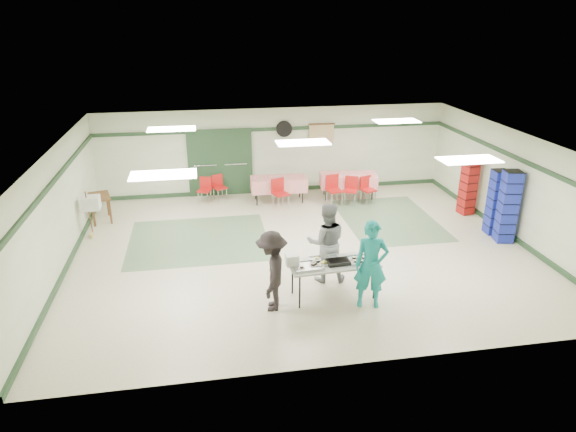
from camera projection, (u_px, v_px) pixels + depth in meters
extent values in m
plane|color=beige|center=(302.00, 249.00, 12.64)|extent=(11.00, 11.00, 0.00)
plane|color=white|center=(303.00, 142.00, 11.64)|extent=(11.00, 11.00, 0.00)
plane|color=beige|center=(275.00, 151.00, 16.26)|extent=(11.00, 0.00, 11.00)
plane|color=beige|center=(359.00, 293.00, 8.02)|extent=(11.00, 0.00, 11.00)
plane|color=beige|center=(57.00, 212.00, 11.27)|extent=(0.00, 9.00, 9.00)
plane|color=beige|center=(515.00, 185.00, 13.01)|extent=(0.00, 9.00, 9.00)
cube|color=#213D23|center=(274.00, 129.00, 15.97)|extent=(11.00, 0.06, 0.10)
cube|color=#213D23|center=(275.00, 190.00, 16.71)|extent=(11.00, 0.06, 0.12)
cube|color=#213D23|center=(53.00, 182.00, 11.02)|extent=(0.06, 9.00, 0.10)
cube|color=#213D23|center=(68.00, 264.00, 11.75)|extent=(0.06, 9.00, 0.12)
cube|color=#213D23|center=(518.00, 159.00, 12.75)|extent=(0.06, 9.00, 0.10)
cube|color=#213D23|center=(506.00, 232.00, 13.48)|extent=(0.06, 9.00, 0.12)
cube|color=#597958|center=(199.00, 240.00, 13.16)|extent=(3.50, 3.00, 0.01)
cube|color=#597958|center=(389.00, 219.00, 14.45)|extent=(2.50, 3.50, 0.01)
cube|color=#999B99|center=(205.00, 164.00, 15.97)|extent=(0.90, 0.06, 2.10)
cube|color=#999B99|center=(236.00, 162.00, 16.12)|extent=(0.90, 0.06, 2.10)
cube|color=#213D23|center=(220.00, 163.00, 16.02)|extent=(2.00, 0.03, 2.15)
cylinder|color=black|center=(284.00, 129.00, 15.99)|extent=(0.50, 0.10, 0.50)
cube|color=#CAB57E|center=(321.00, 134.00, 16.26)|extent=(0.80, 0.02, 0.60)
cube|color=#B0B0AB|center=(334.00, 264.00, 10.30)|extent=(1.85, 0.85, 0.04)
cylinder|color=black|center=(300.00, 292.00, 10.00)|extent=(0.04, 0.04, 0.72)
cylinder|color=black|center=(374.00, 283.00, 10.34)|extent=(0.04, 0.04, 0.72)
cylinder|color=black|center=(292.00, 278.00, 10.53)|extent=(0.04, 0.04, 0.72)
cylinder|color=black|center=(364.00, 270.00, 10.87)|extent=(0.04, 0.04, 0.72)
cube|color=silver|center=(362.00, 260.00, 10.38)|extent=(0.59, 0.46, 0.02)
cube|color=silver|center=(325.00, 261.00, 10.33)|extent=(0.64, 0.50, 0.02)
cube|color=silver|center=(308.00, 266.00, 10.11)|extent=(0.61, 0.48, 0.02)
cube|color=black|center=(338.00, 262.00, 10.23)|extent=(0.47, 0.31, 0.08)
cube|color=white|center=(292.00, 260.00, 10.16)|extent=(0.26, 0.24, 0.23)
imported|color=teal|center=(371.00, 265.00, 9.91)|extent=(0.74, 0.57, 1.79)
imported|color=gray|center=(326.00, 242.00, 10.90)|extent=(0.94, 0.77, 1.77)
imported|color=black|center=(272.00, 271.00, 9.84)|extent=(0.81, 1.15, 1.63)
cube|color=red|center=(349.00, 175.00, 15.93)|extent=(1.81, 0.97, 0.05)
cube|color=red|center=(348.00, 180.00, 16.00)|extent=(1.81, 0.99, 0.40)
cylinder|color=black|center=(326.00, 189.00, 15.78)|extent=(0.04, 0.04, 0.72)
cylinder|color=black|center=(373.00, 189.00, 15.83)|extent=(0.04, 0.04, 0.72)
cylinder|color=black|center=(324.00, 184.00, 16.32)|extent=(0.04, 0.04, 0.72)
cylinder|color=black|center=(369.00, 183.00, 16.36)|extent=(0.04, 0.04, 0.72)
cube|color=red|center=(279.00, 178.00, 15.58)|extent=(1.70, 0.78, 0.05)
cube|color=red|center=(279.00, 184.00, 15.66)|extent=(1.70, 0.80, 0.40)
cylinder|color=black|center=(257.00, 194.00, 15.38)|extent=(0.04, 0.04, 0.72)
cylinder|color=black|center=(303.00, 192.00, 15.56)|extent=(0.04, 0.04, 0.72)
cylinder|color=black|center=(255.00, 188.00, 15.89)|extent=(0.04, 0.04, 0.72)
cylinder|color=black|center=(300.00, 186.00, 16.07)|extent=(0.04, 0.04, 0.72)
cube|color=#AC0D18|center=(350.00, 191.00, 15.43)|extent=(0.52, 0.52, 0.04)
cube|color=#AC0D18|center=(352.00, 182.00, 15.51)|extent=(0.38, 0.20, 0.39)
cylinder|color=silver|center=(344.00, 199.00, 15.41)|extent=(0.02, 0.02, 0.41)
cylinder|color=silver|center=(355.00, 200.00, 15.34)|extent=(0.02, 0.02, 0.41)
cylinder|color=silver|center=(346.00, 196.00, 15.69)|extent=(0.02, 0.02, 0.41)
cylinder|color=silver|center=(356.00, 197.00, 15.62)|extent=(0.02, 0.02, 0.41)
cube|color=#AC0D18|center=(335.00, 191.00, 15.34)|extent=(0.51, 0.51, 0.04)
cube|color=#AC0D18|center=(332.00, 181.00, 15.42)|extent=(0.43, 0.13, 0.43)
cylinder|color=silver|center=(332.00, 201.00, 15.23)|extent=(0.02, 0.02, 0.45)
cylinder|color=silver|center=(342.00, 199.00, 15.35)|extent=(0.02, 0.02, 0.45)
cylinder|color=silver|center=(327.00, 197.00, 15.52)|extent=(0.02, 0.02, 0.45)
cylinder|color=silver|center=(337.00, 196.00, 15.64)|extent=(0.02, 0.02, 0.45)
cube|color=#AC0D18|center=(368.00, 190.00, 15.53)|extent=(0.49, 0.49, 0.04)
cube|color=#AC0D18|center=(365.00, 182.00, 15.59)|extent=(0.38, 0.16, 0.39)
cylinder|color=silver|center=(367.00, 199.00, 15.41)|extent=(0.02, 0.02, 0.41)
cylinder|color=silver|center=(375.00, 198.00, 15.55)|extent=(0.02, 0.02, 0.41)
cylinder|color=silver|center=(361.00, 196.00, 15.67)|extent=(0.02, 0.02, 0.41)
cylinder|color=silver|center=(369.00, 195.00, 15.80)|extent=(0.02, 0.02, 0.41)
cube|color=#AC0D18|center=(281.00, 194.00, 15.09)|extent=(0.54, 0.54, 0.04)
cube|color=#AC0D18|center=(277.00, 185.00, 15.15)|extent=(0.41, 0.18, 0.42)
cylinder|color=silver|center=(279.00, 204.00, 14.96)|extent=(0.02, 0.02, 0.44)
cylinder|color=silver|center=(288.00, 202.00, 15.12)|extent=(0.02, 0.02, 0.44)
cylinder|color=silver|center=(273.00, 201.00, 15.23)|extent=(0.02, 0.02, 0.44)
cylinder|color=silver|center=(283.00, 199.00, 15.39)|extent=(0.02, 0.02, 0.44)
cube|color=#AC0D18|center=(220.00, 188.00, 15.79)|extent=(0.49, 0.49, 0.04)
cube|color=#AC0D18|center=(217.00, 180.00, 15.85)|extent=(0.35, 0.19, 0.37)
cylinder|color=silver|center=(218.00, 196.00, 15.68)|extent=(0.02, 0.02, 0.39)
cylinder|color=silver|center=(227.00, 195.00, 15.84)|extent=(0.02, 0.02, 0.39)
cylinder|color=silver|center=(214.00, 194.00, 15.91)|extent=(0.02, 0.02, 0.39)
cylinder|color=silver|center=(222.00, 192.00, 16.06)|extent=(0.02, 0.02, 0.39)
cube|color=#AC0D18|center=(204.00, 191.00, 15.53)|extent=(0.48, 0.48, 0.04)
cube|color=#AC0D18|center=(206.00, 183.00, 15.61)|extent=(0.36, 0.17, 0.37)
cylinder|color=silver|center=(198.00, 199.00, 15.51)|extent=(0.02, 0.02, 0.39)
cylinder|color=silver|center=(208.00, 199.00, 15.45)|extent=(0.02, 0.02, 0.39)
cylinder|color=silver|center=(202.00, 195.00, 15.77)|extent=(0.02, 0.02, 0.39)
cylinder|color=silver|center=(211.00, 196.00, 15.72)|extent=(0.02, 0.02, 0.39)
cube|color=#1A20A0|center=(508.00, 207.00, 12.76)|extent=(0.48, 0.48, 1.86)
cube|color=#A71910|center=(468.00, 186.00, 14.60)|extent=(0.43, 0.43, 1.69)
cube|color=#1A20A0|center=(496.00, 202.00, 13.25)|extent=(0.40, 0.40, 1.73)
cube|color=brown|center=(99.00, 196.00, 14.11)|extent=(0.74, 0.95, 0.05)
cube|color=brown|center=(94.00, 214.00, 13.87)|extent=(0.05, 0.05, 0.70)
cube|color=brown|center=(110.00, 212.00, 14.04)|extent=(0.05, 0.05, 0.70)
cube|color=brown|center=(91.00, 206.00, 14.46)|extent=(0.05, 0.05, 0.70)
cube|color=brown|center=(108.00, 204.00, 14.62)|extent=(0.05, 0.05, 0.70)
cube|color=beige|center=(91.00, 203.00, 13.06)|extent=(0.43, 0.38, 0.34)
cylinder|color=brown|center=(89.00, 213.00, 13.14)|extent=(0.05, 0.20, 1.24)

